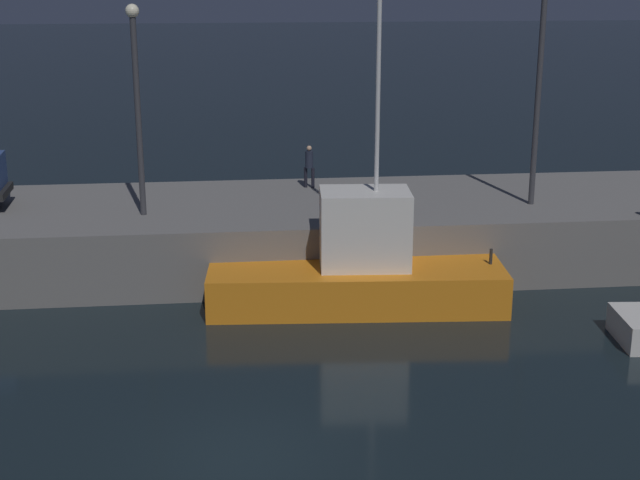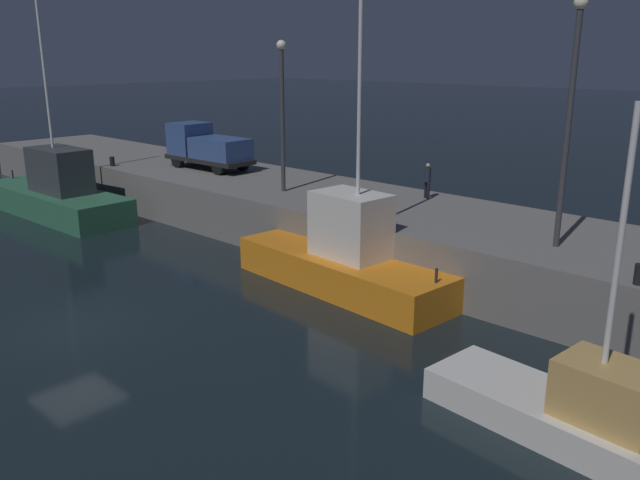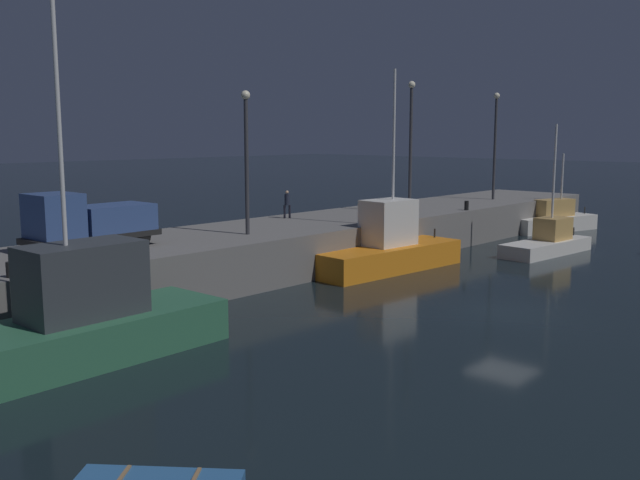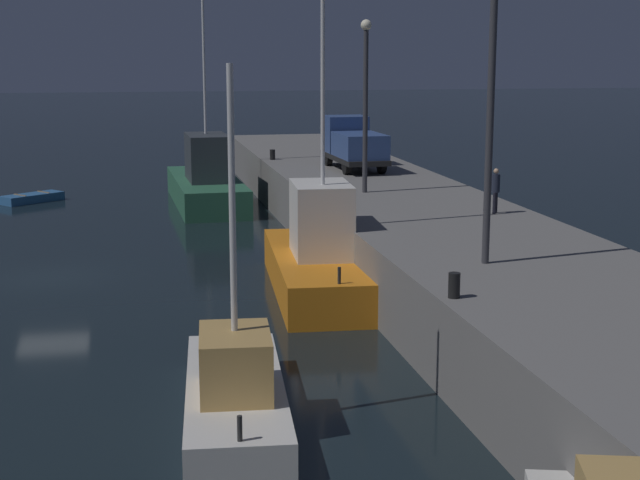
# 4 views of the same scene
# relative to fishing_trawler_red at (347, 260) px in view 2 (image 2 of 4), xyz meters

# --- Properties ---
(ground_plane) EXTENTS (320.00, 320.00, 0.00)m
(ground_plane) POSITION_rel_fishing_trawler_red_xyz_m (-3.94, -9.13, -1.14)
(ground_plane) COLOR black
(pier_quay) EXTENTS (61.42, 7.33, 2.32)m
(pier_quay) POSITION_rel_fishing_trawler_red_xyz_m (-3.94, 4.43, 0.02)
(pier_quay) COLOR slate
(pier_quay) RESTS_ON ground
(fishing_trawler_red) EXTENTS (9.49, 3.76, 10.53)m
(fishing_trawler_red) POSITION_rel_fishing_trawler_red_xyz_m (0.00, 0.00, 0.00)
(fishing_trawler_red) COLOR orange
(fishing_trawler_red) RESTS_ON ground
(fishing_boat_blue) EXTENTS (11.15, 3.56, 12.04)m
(fishing_boat_blue) POSITION_rel_fishing_trawler_red_xyz_m (-19.26, -2.20, 0.08)
(fishing_boat_blue) COLOR #2D6647
(fishing_boat_blue) RESTS_ON ground
(fishing_boat_white) EXTENTS (7.27, 2.74, 7.77)m
(fishing_boat_white) POSITION_rel_fishing_trawler_red_xyz_m (10.72, -4.11, -0.43)
(fishing_boat_white) COLOR silver
(fishing_boat_white) RESTS_ON ground
(lamp_post_west) EXTENTS (0.44, 0.44, 6.92)m
(lamp_post_west) POSITION_rel_fishing_trawler_red_xyz_m (-6.86, 3.25, 5.29)
(lamp_post_west) COLOR #38383D
(lamp_post_west) RESTS_ON pier_quay
(lamp_post_east) EXTENTS (0.44, 0.44, 8.07)m
(lamp_post_east) POSITION_rel_fishing_trawler_red_xyz_m (6.63, 3.23, 5.89)
(lamp_post_east) COLOR #38383D
(lamp_post_east) RESTS_ON pier_quay
(utility_truck) EXTENTS (5.71, 2.22, 2.50)m
(utility_truck) POSITION_rel_fishing_trawler_red_xyz_m (-14.58, 4.61, 2.42)
(utility_truck) COLOR black
(utility_truck) RESTS_ON pier_quay
(dockworker) EXTENTS (0.40, 0.40, 1.62)m
(dockworker) POSITION_rel_fishing_trawler_red_xyz_m (-0.91, 6.53, 2.10)
(dockworker) COLOR black
(dockworker) RESTS_ON pier_quay
(bollard_west) EXTENTS (0.28, 0.28, 0.60)m
(bollard_west) POSITION_rel_fishing_trawler_red_xyz_m (9.99, 1.15, 1.48)
(bollard_west) COLOR black
(bollard_west) RESTS_ON pier_quay
(bollard_central) EXTENTS (0.28, 0.28, 0.54)m
(bollard_central) POSITION_rel_fishing_trawler_red_xyz_m (-19.34, 1.35, 1.45)
(bollard_central) COLOR black
(bollard_central) RESTS_ON pier_quay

